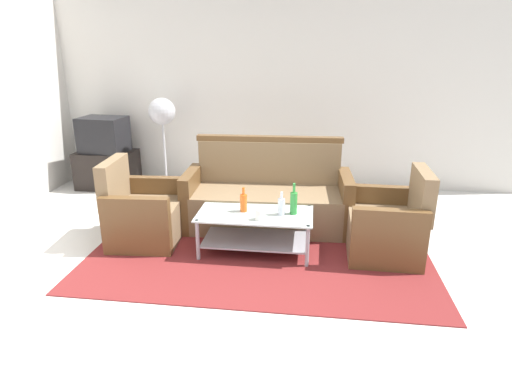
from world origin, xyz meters
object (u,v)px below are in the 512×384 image
object	(u,v)px
coffee_table	(255,226)
bottle_clear	(281,206)
cup	(260,215)
tv_stand	(108,169)
television	(104,135)
pedestal_fan	(162,117)
armchair_left	(143,215)
bottle_green	(294,202)
armchair_right	(388,227)
couch	(267,199)
bottle_orange	(244,202)

from	to	relation	value
coffee_table	bottle_clear	bearing A→B (deg)	-5.78
cup	tv_stand	xyz separation A→B (m)	(-2.41, 1.91, -0.20)
television	pedestal_fan	size ratio (longest dim) A/B	0.50
armchair_left	coffee_table	distance (m)	1.18
armchair_left	cup	world-z (taller)	armchair_left
armchair_left	television	bearing A→B (deg)	-148.38
cup	pedestal_fan	size ratio (longest dim) A/B	0.08
bottle_green	bottle_clear	bearing A→B (deg)	-162.44
bottle_clear	bottle_green	size ratio (longest dim) A/B	0.75
cup	television	xyz separation A→B (m)	(-2.41, 1.92, 0.30)
bottle_clear	tv_stand	world-z (taller)	bottle_clear
pedestal_fan	cup	bearing A→B (deg)	-51.39
bottle_clear	pedestal_fan	distance (m)	2.58
coffee_table	pedestal_fan	size ratio (longest dim) A/B	0.87
armchair_right	bottle_clear	world-z (taller)	armchair_right
couch	cup	size ratio (longest dim) A/B	18.27
couch	armchair_left	xyz separation A→B (m)	(-1.22, -0.55, -0.03)
television	cup	bearing A→B (deg)	146.69
coffee_table	bottle_clear	xyz separation A→B (m)	(0.25, -0.03, 0.23)
armchair_left	pedestal_fan	distance (m)	1.87
cup	bottle_clear	bearing A→B (deg)	38.33
coffee_table	cup	size ratio (longest dim) A/B	11.00
television	pedestal_fan	world-z (taller)	pedestal_fan
armchair_left	television	world-z (taller)	television
bottle_orange	cup	xyz separation A→B (m)	(0.18, -0.19, -0.04)
cup	television	bearing A→B (deg)	141.51
bottle_clear	bottle_green	bearing A→B (deg)	17.56
cup	television	world-z (taller)	television
pedestal_fan	tv_stand	bearing A→B (deg)	-176.60
bottle_green	tv_stand	world-z (taller)	bottle_green
armchair_right	bottle_green	world-z (taller)	armchair_right
armchair_left	television	size ratio (longest dim) A/B	1.33
bottle_clear	pedestal_fan	xyz separation A→B (m)	(-1.76, 1.81, 0.52)
bottle_clear	tv_stand	size ratio (longest dim) A/B	0.29
bottle_orange	armchair_right	bearing A→B (deg)	3.54
television	couch	bearing A→B (deg)	160.59
bottle_orange	tv_stand	size ratio (longest dim) A/B	0.30
bottle_orange	bottle_clear	size ratio (longest dim) A/B	1.06
bottle_orange	television	bearing A→B (deg)	142.24
coffee_table	cup	world-z (taller)	cup
cup	bottle_orange	bearing A→B (deg)	133.51
tv_stand	bottle_clear	bearing A→B (deg)	-34.16
armchair_right	bottle_green	bearing A→B (deg)	96.79
cup	couch	bearing A→B (deg)	90.88
cup	pedestal_fan	xyz separation A→B (m)	(-1.57, 1.96, 0.55)
television	coffee_table	bearing A→B (deg)	148.62
armchair_right	pedestal_fan	distance (m)	3.33
couch	tv_stand	bearing A→B (deg)	-26.85
bottle_green	coffee_table	bearing A→B (deg)	-178.40
armchair_right	coffee_table	distance (m)	1.27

